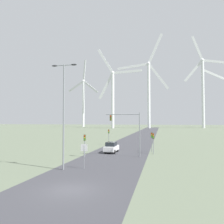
# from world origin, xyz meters

# --- Properties ---
(ground_plane) EXTENTS (600.00, 600.00, 0.00)m
(ground_plane) POSITION_xyz_m (0.00, 0.00, 0.00)
(ground_plane) COLOR #5B6651
(road_surface) EXTENTS (10.00, 240.00, 0.01)m
(road_surface) POSITION_xyz_m (0.00, 48.00, 0.00)
(road_surface) COLOR #38383D
(road_surface) RESTS_ON ground
(streetlamp) EXTENTS (3.06, 0.32, 11.91)m
(streetlamp) POSITION_xyz_m (-3.65, 6.43, 7.27)
(streetlamp) COLOR gray
(streetlamp) RESTS_ON ground
(stop_sign_near) EXTENTS (0.81, 0.07, 2.80)m
(stop_sign_near) POSITION_xyz_m (-1.58, 7.49, 1.96)
(stop_sign_near) COLOR gray
(stop_sign_near) RESTS_ON ground
(traffic_light_post_near_left) EXTENTS (0.28, 0.33, 3.37)m
(traffic_light_post_near_left) POSITION_xyz_m (-4.33, 15.26, 2.48)
(traffic_light_post_near_left) COLOR gray
(traffic_light_post_near_left) RESTS_ON ground
(traffic_light_post_near_right) EXTENTS (0.28, 0.34, 3.43)m
(traffic_light_post_near_right) POSITION_xyz_m (5.78, 20.40, 2.52)
(traffic_light_post_near_right) COLOR gray
(traffic_light_post_near_right) RESTS_ON ground
(traffic_light_post_mid_left) EXTENTS (0.28, 0.33, 3.51)m
(traffic_light_post_mid_left) POSITION_xyz_m (-4.72, 32.44, 2.58)
(traffic_light_post_mid_left) COLOR gray
(traffic_light_post_mid_left) RESTS_ON ground
(traffic_light_post_mid_right) EXTENTS (0.28, 0.34, 3.42)m
(traffic_light_post_mid_right) POSITION_xyz_m (5.41, 22.88, 2.52)
(traffic_light_post_mid_right) COLOR gray
(traffic_light_post_mid_right) RESTS_ON ground
(traffic_light_mast_overhead) EXTENTS (5.40, 0.35, 6.73)m
(traffic_light_mast_overhead) POSITION_xyz_m (2.04, 17.16, 4.83)
(traffic_light_mast_overhead) COLOR gray
(traffic_light_mast_overhead) RESTS_ON ground
(car_approaching) EXTENTS (1.95, 4.17, 1.83)m
(car_approaching) POSITION_xyz_m (-1.37, 20.57, 0.91)
(car_approaching) COLOR white
(car_approaching) RESTS_ON ground
(wind_turbine_far_left) EXTENTS (33.28, 11.84, 62.31)m
(wind_turbine_far_left) POSITION_xyz_m (-63.47, 174.78, 26.62)
(wind_turbine_far_left) COLOR silver
(wind_turbine_far_left) RESTS_ON ground
(wind_turbine_left) EXTENTS (34.18, 2.70, 60.70)m
(wind_turbine_left) POSITION_xyz_m (-28.30, 142.60, 26.42)
(wind_turbine_left) COLOR silver
(wind_turbine_left) RESTS_ON ground
(wind_turbine_center) EXTENTS (39.49, 2.60, 71.82)m
(wind_turbine_center) POSITION_xyz_m (-2.03, 150.74, 30.85)
(wind_turbine_center) COLOR silver
(wind_turbine_center) RESTS_ON ground
(wind_turbine_right) EXTENTS (34.45, 2.60, 72.11)m
(wind_turbine_right) POSITION_xyz_m (38.50, 161.83, 31.97)
(wind_turbine_right) COLOR silver
(wind_turbine_right) RESTS_ON ground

